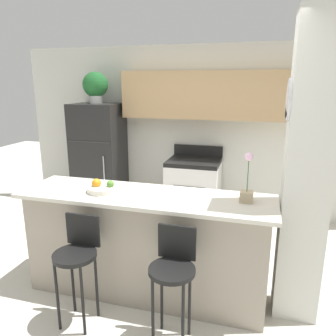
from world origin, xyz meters
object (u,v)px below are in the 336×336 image
Objects in this scene: bar_stool_left at (77,255)px; bar_stool_right at (173,270)px; refrigerator at (99,158)px; fruit_bowl at (103,188)px; orchid_vase at (247,188)px; potted_plant_on_fridge at (95,86)px; stove_range at (194,189)px.

bar_stool_left and bar_stool_right have the same top height.
fruit_bowl is at bearing -61.63° from refrigerator.
orchid_vase is 1.45× the size of fruit_bowl.
fruit_bowl is (-1.30, -0.08, -0.09)m from orchid_vase.
bar_stool_right is at bearing -52.70° from potted_plant_on_fridge.
bar_stool_left is at bearing -66.89° from potted_plant_on_fridge.
refrigerator reaches higher than bar_stool_left.
potted_plant_on_fridge is (-0.00, 0.00, 1.11)m from refrigerator.
fruit_bowl reaches higher than stove_range.
bar_stool_left is 1.00× the size of bar_stool_right.
fruit_bowl is at bearing -176.43° from orchid_vase.
stove_range is at bearing 78.67° from bar_stool_left.
orchid_vase is at bearing -66.20° from stove_range.
potted_plant_on_fridge is at bearing 120.23° from refrigerator.
refrigerator is 1.11m from potted_plant_on_fridge.
stove_range is 2.49× the size of orchid_vase.
bar_stool_right is at bearing 0.00° from bar_stool_left.
fruit_bowl is (-0.81, 0.50, 0.43)m from bar_stool_right.
potted_plant_on_fridge is at bearing 113.11° from bar_stool_left.
orchid_vase is at bearing -38.41° from potted_plant_on_fridge.
stove_range is 2.09m from fruit_bowl.
refrigerator is 3.02m from orchid_vase.
fruit_bowl reaches higher than bar_stool_right.
refrigerator is at bearing 113.11° from bar_stool_left.
stove_range is 3.60× the size of fruit_bowl.
bar_stool_left is 0.82m from bar_stool_right.
bar_stool_right is 3.36m from potted_plant_on_fridge.
stove_range reaches higher than bar_stool_right.
bar_stool_left is (-0.49, -2.44, 0.16)m from stove_range.
stove_range is 1.14× the size of bar_stool_left.
orchid_vase is (2.36, -1.87, -0.82)m from potted_plant_on_fridge.
stove_range is 2.50m from bar_stool_left.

